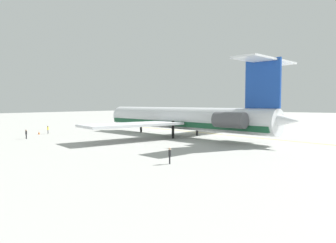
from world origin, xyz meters
name	(u,v)px	position (x,y,z in m)	size (l,w,h in m)	color
ground	(210,132)	(0.00, 0.00, 0.00)	(350.57, 350.57, 0.00)	#ADADA8
main_jetliner	(185,118)	(-0.80, 11.24, 3.57)	(44.90, 39.83, 13.10)	silver
ground_crew_near_nose	(169,122)	(17.47, -8.09, 1.11)	(0.28, 0.38, 1.75)	black
ground_crew_near_tail	(48,129)	(25.46, 23.84, 1.07)	(0.32, 0.34, 1.69)	black
ground_crew_portside	(170,154)	(-14.06, 33.87, 1.10)	(0.39, 0.28, 1.74)	black
ground_crew_starboard	(26,133)	(20.13, 31.33, 1.07)	(0.42, 0.27, 1.68)	black
safety_cone_nose	(39,133)	(26.00, 25.54, 0.28)	(0.40, 0.40, 0.55)	#EA590F
safety_cone_wingtip	(149,125)	(22.76, -5.64, 0.28)	(0.40, 0.40, 0.55)	#EA590F
taxiway_centreline	(204,133)	(0.44, 2.25, 0.00)	(77.34, 0.36, 0.01)	gold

